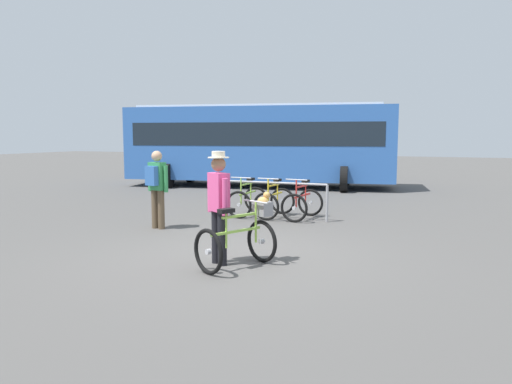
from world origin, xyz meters
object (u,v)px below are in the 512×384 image
(racked_bike_yellow, at_px, (274,202))
(bus_distant, at_px, (259,141))
(racked_bike_lime, at_px, (248,201))
(person_with_featured_bike, at_px, (219,203))
(featured_bicycle, at_px, (243,235))
(racked_bike_red, at_px, (303,204))
(pedestrian_with_backpack, at_px, (157,184))

(racked_bike_yellow, xyz_separation_m, bus_distant, (-2.98, 6.44, 1.37))
(racked_bike_yellow, bearing_deg, racked_bike_lime, 179.92)
(person_with_featured_bike, bearing_deg, bus_distant, 108.80)
(racked_bike_lime, distance_m, featured_bicycle, 4.70)
(racked_bike_lime, bearing_deg, featured_bicycle, -67.67)
(racked_bike_red, height_order, pedestrian_with_backpack, pedestrian_with_backpack)
(person_with_featured_bike, bearing_deg, pedestrian_with_backpack, 140.32)
(racked_bike_lime, height_order, racked_bike_red, same)
(racked_bike_lime, relative_size, featured_bicycle, 0.88)
(racked_bike_red, bearing_deg, person_with_featured_bike, -90.08)
(bus_distant, bearing_deg, featured_bicycle, -69.35)
(person_with_featured_bike, bearing_deg, racked_bike_yellow, 99.06)
(racked_bike_yellow, distance_m, person_with_featured_bike, 4.44)
(bus_distant, bearing_deg, racked_bike_yellow, -65.18)
(racked_bike_red, bearing_deg, racked_bike_yellow, 179.92)
(racked_bike_yellow, height_order, bus_distant, bus_distant)
(racked_bike_lime, distance_m, racked_bike_red, 1.40)
(pedestrian_with_backpack, distance_m, bus_distant, 8.86)
(racked_bike_yellow, distance_m, pedestrian_with_backpack, 2.96)
(person_with_featured_bike, xyz_separation_m, bus_distant, (-3.67, 10.79, 0.79))
(bus_distant, bearing_deg, pedestrian_with_backpack, -82.20)
(racked_bike_red, distance_m, featured_bicycle, 4.36)
(racked_bike_red, relative_size, bus_distant, 0.11)
(racked_bike_red, relative_size, person_with_featured_bike, 0.66)
(person_with_featured_bike, bearing_deg, featured_bicycle, 0.52)
(racked_bike_red, xyz_separation_m, person_with_featured_bike, (-0.01, -4.35, 0.58))
(bus_distant, bearing_deg, person_with_featured_bike, -71.20)
(racked_bike_yellow, distance_m, bus_distant, 7.23)
(racked_bike_yellow, xyz_separation_m, pedestrian_with_backpack, (-1.78, -2.30, 0.57))
(racked_bike_red, bearing_deg, bus_distant, 119.73)
(bus_distant, bearing_deg, racked_bike_red, -60.27)
(racked_bike_yellow, relative_size, bus_distant, 0.11)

